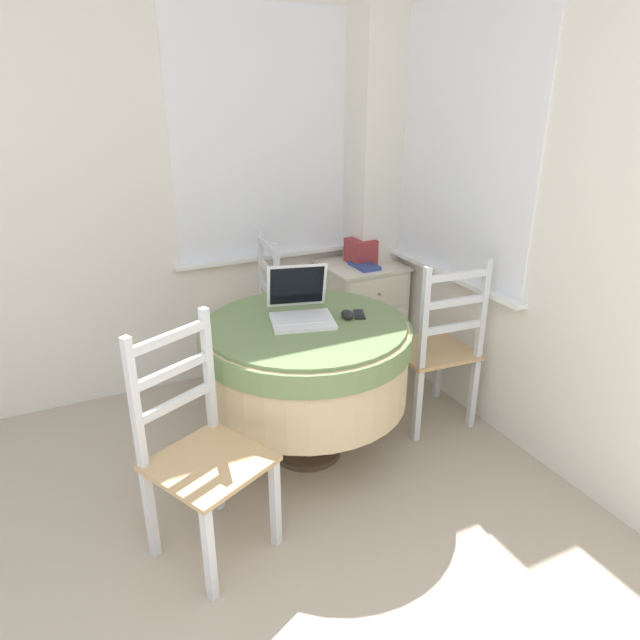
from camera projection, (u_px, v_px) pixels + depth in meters
name	position (u px, v px, depth m)	size (l,w,h in m)	color
corner_room_shell	(346.00, 206.00, 2.52)	(4.28, 4.87, 2.55)	white
round_dining_table	(306.00, 357.00, 2.77)	(1.02, 1.02, 0.73)	#4C3D2D
laptop	(300.00, 308.00, 2.73)	(0.36, 0.38, 0.25)	white
computer_mouse	(347.00, 315.00, 2.74)	(0.05, 0.08, 0.04)	black
cell_phone	(359.00, 314.00, 2.79)	(0.09, 0.13, 0.01)	black
dining_chair_near_back_window	(250.00, 322.00, 3.43)	(0.44, 0.44, 0.97)	tan
dining_chair_near_right_window	(437.00, 349.00, 3.08)	(0.43, 0.43, 0.97)	tan
dining_chair_camera_near	(201.00, 453.00, 2.21)	(0.54, 0.53, 0.97)	tan
corner_cabinet	(360.00, 314.00, 3.81)	(0.49, 0.47, 0.70)	silver
storage_box	(361.00, 251.00, 3.68)	(0.16, 0.17, 0.15)	#9E3338
book_on_cabinet	(364.00, 265.00, 3.60)	(0.13, 0.21, 0.02)	#33478C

